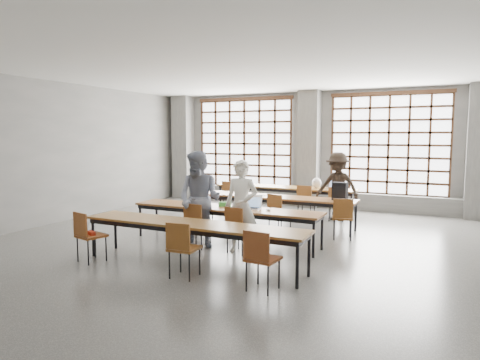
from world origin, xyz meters
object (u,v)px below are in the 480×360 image
object	(u,v)px
chair_back_right	(337,200)
backpack	(340,191)
chair_near_right	(260,254)
student_female	(200,199)
desk_row_a	(285,189)
laptop_front	(252,205)
chair_back_mid	(306,198)
green_box	(225,204)
desk_row_d	(192,227)
mouse	(269,210)
student_back	(338,186)
chair_mid_right	(343,214)
chair_near_mid	(182,244)
laptop_back	(334,187)
chair_front_right	(238,225)
chair_near_left	(87,232)
chair_front_left	(196,221)
plastic_bag	(317,183)
red_pouch	(91,233)
student_male	(241,206)
desk_row_c	(225,210)
chair_mid_left	(201,203)
chair_back_left	(230,193)
chair_mid_centre	(278,209)
phone	(231,208)
desk_row_b	(272,199)

from	to	relation	value
chair_back_right	backpack	size ratio (longest dim) A/B	2.20
chair_near_right	student_female	distance (m)	2.68
desk_row_a	laptop_front	world-z (taller)	laptop_front
chair_back_mid	green_box	size ratio (longest dim) A/B	3.52
desk_row_d	mouse	xyz separation A→B (m)	(0.73, 1.58, 0.08)
student_back	chair_back_right	bearing A→B (deg)	-78.20
chair_mid_right	green_box	size ratio (longest dim) A/B	3.52
chair_near_mid	laptop_back	bearing A→B (deg)	82.02
chair_front_right	laptop_front	world-z (taller)	laptop_front
desk_row_d	chair_front_right	distance (m)	1.05
chair_mid_right	laptop_front	bearing A→B (deg)	-143.20
desk_row_a	chair_mid_right	bearing A→B (deg)	-49.35
desk_row_d	student_back	world-z (taller)	student_back
chair_near_left	student_female	bearing A→B (deg)	55.21
chair_front_left	plastic_bag	bearing A→B (deg)	75.94
chair_back_mid	red_pouch	distance (m)	5.77
student_male	green_box	size ratio (longest dim) A/B	6.92
student_back	laptop_front	bearing A→B (deg)	-100.53
desk_row_c	chair_near_left	xyz separation A→B (m)	(-1.50, -2.23, -0.13)
student_male	green_box	bearing A→B (deg)	132.71
chair_mid_left	green_box	size ratio (longest dim) A/B	3.52
desk_row_d	laptop_front	size ratio (longest dim) A/B	10.55
red_pouch	chair_front_left	bearing A→B (deg)	52.25
chair_front_left	red_pouch	bearing A→B (deg)	-127.75
chair_front_left	laptop_front	distance (m)	1.15
chair_mid_right	chair_front_right	xyz separation A→B (m)	(-1.52, -1.90, 0.00)
desk_row_a	student_male	size ratio (longest dim) A/B	2.31
chair_near_right	chair_near_mid	bearing A→B (deg)	-179.99
chair_mid_left	chair_front_right	distance (m)	2.69
chair_back_right	student_back	xyz separation A→B (m)	(-0.01, 0.13, 0.34)
laptop_front	chair_front_right	bearing A→B (deg)	-87.01
chair_back_left	green_box	bearing A→B (deg)	-65.04
desk_row_a	chair_mid_right	size ratio (longest dim) A/B	4.55
student_male	mouse	world-z (taller)	student_male
chair_mid_right	mouse	xyz separation A→B (m)	(-1.15, -1.29, 0.21)
plastic_bag	desk_row_c	bearing A→B (deg)	-102.02
laptop_front	desk_row_c	bearing A→B (deg)	-168.64
desk_row_a	student_back	distance (m)	1.69
chair_mid_centre	laptop_front	size ratio (longest dim) A/B	2.32
student_back	student_male	bearing A→B (deg)	-97.18
chair_mid_centre	chair_near_mid	world-z (taller)	same
laptop_front	phone	size ratio (longest dim) A/B	2.92
chair_front_right	student_back	bearing A→B (deg)	76.61
desk_row_b	chair_front_left	bearing A→B (deg)	-102.99
student_male	laptop_front	distance (m)	0.62
mouse	student_back	bearing A→B (deg)	80.26
desk_row_b	desk_row_a	bearing A→B (deg)	100.66
chair_mid_right	red_pouch	world-z (taller)	chair_mid_right
student_male	plastic_bag	bearing A→B (deg)	81.55
desk_row_b	chair_back_mid	world-z (taller)	chair_back_mid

